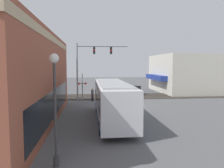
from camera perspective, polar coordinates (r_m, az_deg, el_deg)
name	(u,v)px	position (r m, az deg, el deg)	size (l,w,h in m)	color
ground_plane	(130,106)	(25.48, 4.81, -5.75)	(120.00, 120.00, 0.00)	#565659
shop_building	(184,73)	(41.01, 18.32, 2.66)	(12.74, 10.56, 6.54)	beige
city_bus	(112,99)	(18.46, 0.05, -4.07)	(11.29, 2.59, 3.31)	silver
traffic_signal_gantry	(90,60)	(28.29, -5.64, 6.28)	(0.42, 6.63, 7.54)	gray
crossing_signal	(82,84)	(29.07, -7.76, 0.12)	(1.41, 1.18, 3.81)	gray
streetlamp	(55,100)	(10.29, -14.69, -4.16)	(0.44, 0.44, 5.24)	#38383A
rail_track_near	(122,98)	(31.31, 2.75, -3.68)	(2.60, 60.00, 0.15)	#332D28
rail_track_far	(119,95)	(34.44, 1.94, -2.89)	(2.60, 60.00, 0.15)	#332D28
parked_car_grey	(134,90)	(36.10, 5.75, -1.51)	(4.74, 1.82, 1.44)	slate
pedestrian_at_crossing	(92,95)	(28.77, -5.12, -2.79)	(0.34, 0.34, 1.68)	black
pedestrian_near_bus	(138,111)	(18.34, 6.76, -7.03)	(0.34, 0.34, 1.80)	#2D3351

